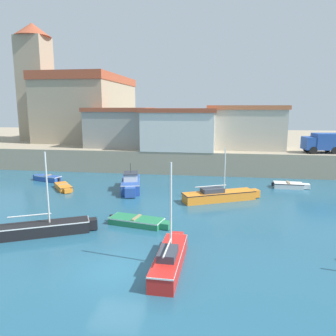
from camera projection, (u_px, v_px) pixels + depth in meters
name	position (u px, v px, depth m)	size (l,w,h in m)	color
ground_plane	(117.00, 269.00, 15.82)	(200.00, 200.00, 0.00)	#235670
quay_seawall	(191.00, 144.00, 56.94)	(120.00, 40.00, 2.65)	gray
sailboat_black_0	(45.00, 228.00, 20.05)	(5.79, 3.53, 5.13)	black
motorboat_blue_1	(131.00, 184.00, 30.81)	(2.79, 5.78, 2.61)	#284C9E
sailboat_red_2	(170.00, 258.00, 15.88)	(1.26, 5.41, 5.18)	red
sailboat_orange_3	(220.00, 195.00, 27.41)	(6.62, 4.00, 4.47)	orange
dinghy_green_5	(138.00, 221.00, 21.78)	(4.40, 2.10, 0.54)	#237A4C
dinghy_white_6	(290.00, 185.00, 31.70)	(3.53, 1.54, 0.59)	white
dinghy_blue_7	(47.00, 178.00, 34.73)	(3.56, 1.87, 0.66)	#284C9E
dinghy_orange_8	(63.00, 187.00, 31.14)	(2.79, 3.22, 0.52)	orange
church	(82.00, 103.00, 52.48)	(15.68, 18.22, 17.53)	gray
harbor_shed_near_wharf	(120.00, 127.00, 42.49)	(8.26, 6.06, 5.00)	gray
harbor_shed_mid_row	(179.00, 129.00, 39.77)	(8.89, 6.51, 4.95)	silver
harbor_shed_far_end	(246.00, 127.00, 40.25)	(9.44, 5.55, 5.28)	#BCB29E
truck_on_quay	(324.00, 142.00, 36.63)	(4.51, 2.58, 2.20)	#234793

